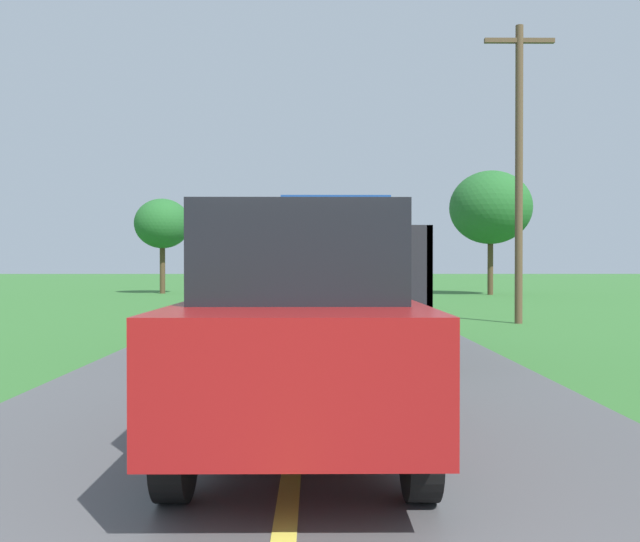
{
  "coord_description": "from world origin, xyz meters",
  "views": [
    {
      "loc": [
        0.17,
        -1.1,
        1.57
      ],
      "look_at": [
        0.28,
        14.33,
        1.4
      ],
      "focal_mm": 36.93,
      "sensor_mm": 36.0,
      "label": 1
    }
  ],
  "objects_px": {
    "roadside_tree_far_left": "(162,224)",
    "banana_truck_far": "(318,266)",
    "roadside_tree_near_left": "(491,208)",
    "following_car": "(302,325)",
    "utility_pole_roadside": "(519,164)",
    "banana_truck_near": "(336,269)"
  },
  "relations": [
    {
      "from": "banana_truck_far",
      "to": "roadside_tree_near_left",
      "type": "xyz_separation_m",
      "value": [
        8.74,
        7.38,
        2.93
      ]
    },
    {
      "from": "utility_pole_roadside",
      "to": "roadside_tree_near_left",
      "type": "bearing_deg",
      "value": 77.57
    },
    {
      "from": "banana_truck_near",
      "to": "utility_pole_roadside",
      "type": "bearing_deg",
      "value": 44.23
    },
    {
      "from": "banana_truck_far",
      "to": "roadside_tree_near_left",
      "type": "bearing_deg",
      "value": 40.19
    },
    {
      "from": "banana_truck_far",
      "to": "utility_pole_roadside",
      "type": "relative_size",
      "value": 0.74
    },
    {
      "from": "banana_truck_near",
      "to": "roadside_tree_far_left",
      "type": "xyz_separation_m",
      "value": [
        -8.46,
        22.32,
        2.2
      ]
    },
    {
      "from": "banana_truck_near",
      "to": "banana_truck_far",
      "type": "height_order",
      "value": "same"
    },
    {
      "from": "banana_truck_near",
      "to": "following_car",
      "type": "bearing_deg",
      "value": -94.08
    },
    {
      "from": "utility_pole_roadside",
      "to": "roadside_tree_far_left",
      "type": "height_order",
      "value": "utility_pole_roadside"
    },
    {
      "from": "banana_truck_near",
      "to": "roadside_tree_far_left",
      "type": "bearing_deg",
      "value": 110.75
    },
    {
      "from": "banana_truck_far",
      "to": "roadside_tree_far_left",
      "type": "distance_m",
      "value": 12.32
    },
    {
      "from": "roadside_tree_near_left",
      "to": "utility_pole_roadside",
      "type": "bearing_deg",
      "value": -102.43
    },
    {
      "from": "roadside_tree_near_left",
      "to": "following_car",
      "type": "bearing_deg",
      "value": -107.88
    },
    {
      "from": "utility_pole_roadside",
      "to": "banana_truck_far",
      "type": "bearing_deg",
      "value": 121.42
    },
    {
      "from": "roadside_tree_near_left",
      "to": "roadside_tree_far_left",
      "type": "xyz_separation_m",
      "value": [
        -16.93,
        1.56,
        -0.74
      ]
    },
    {
      "from": "banana_truck_far",
      "to": "utility_pole_roadside",
      "type": "bearing_deg",
      "value": -58.58
    },
    {
      "from": "banana_truck_far",
      "to": "roadside_tree_near_left",
      "type": "distance_m",
      "value": 11.81
    },
    {
      "from": "utility_pole_roadside",
      "to": "following_car",
      "type": "xyz_separation_m",
      "value": [
        -5.46,
        -11.88,
        -3.11
      ]
    },
    {
      "from": "roadside_tree_near_left",
      "to": "following_car",
      "type": "distance_m",
      "value": 29.42
    },
    {
      "from": "roadside_tree_far_left",
      "to": "banana_truck_far",
      "type": "bearing_deg",
      "value": -47.53
    },
    {
      "from": "banana_truck_near",
      "to": "roadside_tree_far_left",
      "type": "height_order",
      "value": "roadside_tree_far_left"
    },
    {
      "from": "roadside_tree_near_left",
      "to": "banana_truck_far",
      "type": "bearing_deg",
      "value": -139.81
    }
  ]
}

